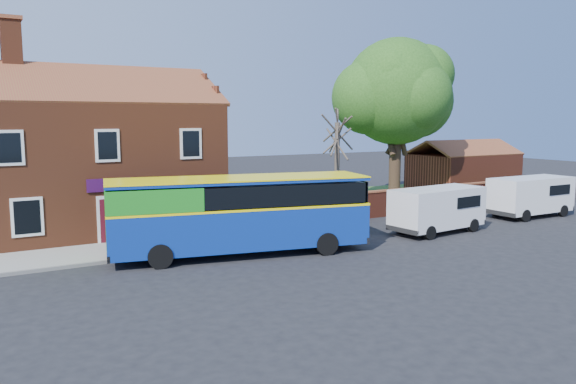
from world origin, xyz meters
TOP-DOWN VIEW (x-y plane):
  - ground at (0.00, 0.00)m, footprint 120.00×120.00m
  - pavement at (-7.00, 5.75)m, footprint 18.00×3.50m
  - kerb at (-7.00, 4.00)m, footprint 18.00×0.15m
  - grass_strip at (13.00, 13.00)m, footprint 26.00×12.00m
  - shop_building at (-7.02, 11.50)m, footprint 12.30×8.13m
  - boundary_wall at (13.00, 7.00)m, footprint 22.00×0.38m
  - outbuilding at (22.00, 13.00)m, footprint 8.20×5.06m
  - bus at (-2.98, 2.77)m, footprint 11.32×4.95m
  - van_near at (8.17, 1.91)m, footprint 5.39×2.55m
  - van_far at (16.43, 2.59)m, footprint 5.37×2.26m
  - large_tree at (13.71, 11.80)m, footprint 9.32×7.37m
  - bare_tree at (6.87, 9.06)m, footprint 2.29×2.73m

SIDE VIEW (x-z plane):
  - ground at x=0.00m, z-range 0.00..0.00m
  - grass_strip at x=13.00m, z-range 0.00..0.04m
  - pavement at x=-7.00m, z-range 0.00..0.12m
  - kerb at x=-7.00m, z-range 0.00..0.14m
  - boundary_wall at x=13.00m, z-range 0.01..1.61m
  - van_near at x=8.17m, z-range 0.14..2.43m
  - van_far at x=16.43m, z-range 0.14..2.49m
  - outbuilding at x=22.00m, z-range -0.48..3.69m
  - bus at x=-2.98m, z-range 0.22..3.57m
  - bare_tree at x=6.87m, z-range 0.08..6.19m
  - shop_building at x=-7.02m, z-range -1.84..8.66m
  - large_tree at x=13.71m, z-range 1.76..13.13m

